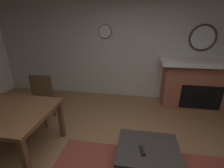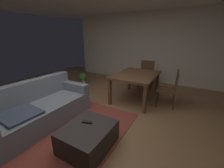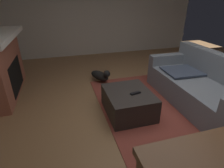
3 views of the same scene
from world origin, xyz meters
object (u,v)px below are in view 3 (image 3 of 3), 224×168
Objects in this scene: tv_remote at (135,93)px; small_dog at (100,75)px; ottoman_coffee_table at (128,103)px; couch at (201,87)px.

small_dog is (-1.32, -0.24, -0.23)m from tv_remote.
ottoman_coffee_table is 1.51× the size of small_dog.
tv_remote reaches higher than small_dog.
couch is 3.77× the size of small_dog.
couch reaches higher than small_dog.
tv_remote is at bearing -88.26° from couch.
couch is 2.49× the size of ottoman_coffee_table.
small_dog is (-1.29, -1.46, -0.14)m from couch.
tv_remote is 0.30× the size of small_dog.
couch is at bearing 88.12° from ottoman_coffee_table.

